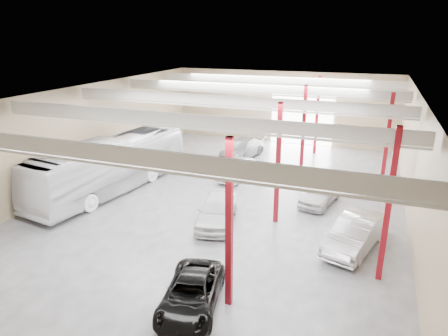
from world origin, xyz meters
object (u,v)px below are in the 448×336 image
Objects in this scene: car_right_far at (320,193)px; car_right_near at (355,233)px; car_row_b at (237,169)px; car_row_c at (242,149)px; black_sedan at (191,294)px; coach_bus at (112,165)px; car_row_a at (217,210)px.

car_right_near is at bearing -52.78° from car_right_far.
car_right_far is at bearing 131.87° from car_right_near.
car_row_b is 5.35m from car_row_c.
car_right_far reaches higher than black_sedan.
coach_bus is 3.02× the size of car_row_b.
black_sedan is 9.24m from car_right_near.
car_row_a reaches higher than car_row_b.
coach_bus is 14.39m from black_sedan.
black_sedan is at bearing -112.12° from car_right_near.
car_right_near is (7.64, -0.18, -0.00)m from car_row_a.
coach_bus reaches higher than car_row_a.
car_right_far is (13.93, 2.70, -1.10)m from coach_bus.
car_row_c is (-1.27, 5.20, 0.09)m from car_row_b.
coach_bus is 2.68× the size of car_row_a.
car_row_b is 0.86× the size of car_right_near.
car_row_a is at bearing -6.92° from coach_bus.
coach_bus reaches higher than car_row_c.
car_right_far is (3.36, 12.40, 0.09)m from black_sedan.
car_row_a is (-1.84, 7.37, 0.20)m from black_sedan.
coach_bus reaches higher than car_right_near.
coach_bus is 14.23m from car_right_far.
car_right_far is (-2.44, 5.20, -0.10)m from car_right_near.
car_row_c is at bearing 90.76° from black_sedan.
black_sedan is at bearing -65.91° from car_row_c.
car_row_c is 1.09× the size of car_right_near.
car_row_b is at bearing 170.77° from car_right_far.
coach_bus is at bearing 125.65° from black_sedan.
car_row_c is at bearing 89.53° from car_row_a.
black_sedan is 0.83× the size of car_row_c.
coach_bus is at bearing -140.25° from car_row_b.
coach_bus is at bearing -108.55° from car_row_c.
car_right_near is (5.80, 7.20, 0.19)m from black_sedan.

